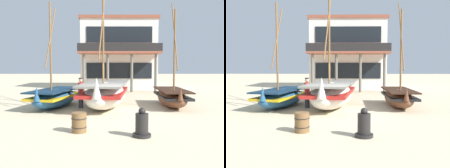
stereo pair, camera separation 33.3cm
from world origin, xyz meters
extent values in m
plane|color=beige|center=(0.00, 0.00, 0.00)|extent=(120.00, 120.00, 0.00)
ellipsoid|color=#23517A|center=(-3.20, 2.11, 0.51)|extent=(2.62, 4.62, 1.03)
cube|color=gold|center=(-3.20, 2.11, 0.64)|extent=(2.59, 4.46, 0.12)
cube|color=#132C43|center=(-3.20, 2.11, 0.99)|extent=(2.65, 4.55, 0.07)
cone|color=#23517A|center=(-3.66, 0.07, 0.98)|extent=(0.40, 0.40, 0.72)
cylinder|color=brown|center=(-3.32, 1.58, 3.23)|extent=(0.10, 0.10, 5.03)
cylinder|color=brown|center=(-3.32, 1.58, 3.86)|extent=(0.37, 1.35, 3.37)
cube|color=brown|center=(-3.13, 2.43, 0.87)|extent=(1.60, 0.51, 0.06)
ellipsoid|color=silver|center=(-0.38, 2.00, 0.70)|extent=(2.82, 5.82, 1.41)
cube|color=red|center=(-0.38, 2.00, 0.88)|extent=(2.81, 5.60, 0.17)
cube|color=gray|center=(-0.38, 2.00, 1.35)|extent=(2.87, 5.72, 0.10)
cone|color=silver|center=(-0.71, -0.67, 1.34)|extent=(0.48, 0.48, 0.98)
cylinder|color=brown|center=(-0.47, 1.30, 4.29)|extent=(0.10, 0.10, 6.61)
cylinder|color=brown|center=(-0.47, 1.30, 5.18)|extent=(0.42, 2.85, 5.11)
cube|color=brown|center=(-0.33, 2.42, 1.20)|extent=(2.05, 0.41, 0.06)
ellipsoid|color=brown|center=(3.42, 2.28, 0.51)|extent=(1.50, 4.10, 1.01)
cube|color=black|center=(3.42, 2.28, 0.63)|extent=(1.51, 3.93, 0.12)
cube|color=#351E13|center=(3.42, 2.28, 0.97)|extent=(1.54, 4.02, 0.07)
cone|color=brown|center=(3.39, 0.32, 0.96)|extent=(0.29, 0.29, 0.71)
cylinder|color=brown|center=(3.41, 1.77, 3.06)|extent=(0.10, 0.10, 4.70)
cylinder|color=brown|center=(3.41, 1.77, 3.99)|extent=(0.09, 1.63, 3.81)
cube|color=brown|center=(3.42, 2.59, 0.86)|extent=(1.37, 0.18, 0.06)
cylinder|color=#33333D|center=(-1.74, 1.79, 0.44)|extent=(0.26, 0.26, 0.88)
cube|color=#B22D28|center=(-1.74, 1.79, 1.15)|extent=(0.34, 0.42, 0.54)
sphere|color=tan|center=(-1.74, 1.79, 1.54)|extent=(0.22, 0.22, 0.22)
cylinder|color=#2D2823|center=(-1.74, 1.79, 1.66)|extent=(0.24, 0.24, 0.05)
cylinder|color=black|center=(0.98, -3.82, 0.05)|extent=(0.62, 0.62, 0.10)
cylinder|color=black|center=(0.98, -3.82, 0.44)|extent=(0.43, 0.43, 0.68)
sphere|color=black|center=(0.98, -3.82, 0.86)|extent=(0.24, 0.24, 0.24)
cylinder|color=brown|center=(-1.17, -3.27, 0.35)|extent=(0.52, 0.52, 0.70)
torus|color=black|center=(-1.17, -3.27, 0.50)|extent=(0.56, 0.56, 0.03)
torus|color=black|center=(-1.17, -3.27, 0.20)|extent=(0.56, 0.56, 0.03)
cube|color=white|center=(0.68, 14.95, 3.42)|extent=(7.44, 5.99, 6.84)
cube|color=brown|center=(0.68, 14.95, 6.99)|extent=(7.74, 6.23, 0.30)
cube|color=black|center=(0.68, 11.92, 1.88)|extent=(6.25, 0.06, 1.50)
cube|color=black|center=(0.68, 11.92, 5.30)|extent=(6.25, 0.06, 1.50)
cube|color=brown|center=(0.68, 10.88, 3.52)|extent=(7.44, 2.15, 0.20)
cylinder|color=#666056|center=(-2.51, 10.12, 1.71)|extent=(0.24, 0.24, 3.42)
cylinder|color=#666056|center=(-0.38, 10.12, 1.71)|extent=(0.24, 0.24, 3.42)
cylinder|color=#666056|center=(1.74, 10.12, 1.71)|extent=(0.24, 0.24, 3.42)
cylinder|color=#666056|center=(3.87, 10.12, 1.71)|extent=(0.24, 0.24, 3.42)
cube|color=black|center=(0.68, 9.85, 3.97)|extent=(7.44, 0.08, 0.70)
camera|label=1|loc=(-0.01, -11.94, 2.35)|focal=39.96mm
camera|label=2|loc=(0.33, -11.93, 2.35)|focal=39.96mm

